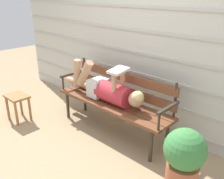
# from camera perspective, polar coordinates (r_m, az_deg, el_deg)

# --- Properties ---
(ground_plane) EXTENTS (12.00, 12.00, 0.00)m
(ground_plane) POSITION_cam_1_polar(r_m,az_deg,el_deg) (3.43, -1.39, -10.25)
(ground_plane) COLOR tan
(house_siding) EXTENTS (5.32, 0.08, 2.37)m
(house_siding) POSITION_cam_1_polar(r_m,az_deg,el_deg) (3.43, 5.87, 11.01)
(house_siding) COLOR beige
(house_siding) RESTS_ON ground
(park_bench) EXTENTS (1.73, 0.45, 0.86)m
(park_bench) POSITION_cam_1_polar(r_m,az_deg,el_deg) (3.32, 0.80, -1.87)
(park_bench) COLOR brown
(park_bench) RESTS_ON ground
(reclining_person) EXTENTS (1.64, 0.27, 0.52)m
(reclining_person) POSITION_cam_1_polar(r_m,az_deg,el_deg) (3.29, -1.27, 0.12)
(reclining_person) COLOR #B72D38
(footstool) EXTENTS (0.34, 0.26, 0.40)m
(footstool) POSITION_cam_1_polar(r_m,az_deg,el_deg) (3.91, -20.80, -2.60)
(footstool) COLOR #9E6638
(footstool) RESTS_ON ground
(potted_plant) EXTENTS (0.40, 0.40, 0.66)m
(potted_plant) POSITION_cam_1_polar(r_m,az_deg,el_deg) (2.51, 16.13, -14.81)
(potted_plant) COLOR #AD5B3D
(potted_plant) RESTS_ON ground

